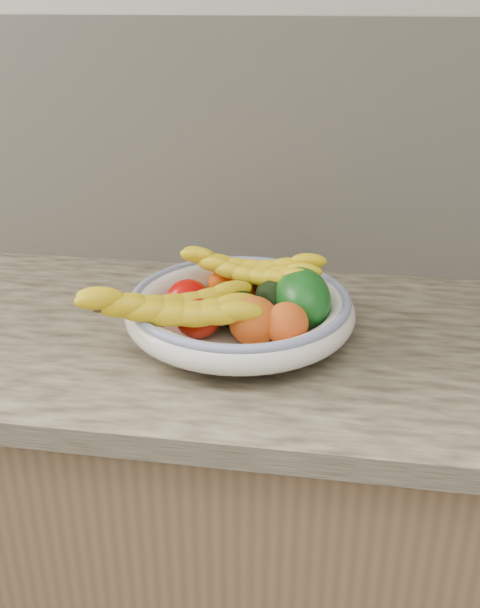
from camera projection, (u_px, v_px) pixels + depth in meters
name	position (u px, v px, depth m)	size (l,w,h in m)	color
kitchen_counter	(242.00, 519.00, 1.38)	(2.44, 0.66, 1.40)	brown
fruit_bowl	(240.00, 310.00, 1.15)	(0.39, 0.39, 0.08)	white
clementine_back_left	(223.00, 282.00, 1.25)	(0.05, 0.05, 0.05)	#EB5304
clementine_back_right	(257.00, 286.00, 1.23)	(0.06, 0.06, 0.05)	orange
clementine_back_mid	(242.00, 290.00, 1.21)	(0.05, 0.05, 0.05)	#FA5005
tomato_left	(188.00, 299.00, 1.16)	(0.08, 0.08, 0.07)	#C20601
tomato_near_left	(198.00, 317.00, 1.09)	(0.07, 0.07, 0.07)	#B11406
avocado_center	(232.00, 305.00, 1.13)	(0.07, 0.11, 0.07)	black
avocado_right	(279.00, 295.00, 1.17)	(0.08, 0.11, 0.08)	black
green_mango	(302.00, 298.00, 1.13)	(0.09, 0.14, 0.10)	#0F5013
peach_front	(254.00, 321.00, 1.07)	(0.08, 0.08, 0.08)	orange
peach_right	(287.00, 324.00, 1.06)	(0.07, 0.07, 0.07)	orange
banana_bunch_back	(249.00, 274.00, 1.19)	(0.28, 0.11, 0.08)	yellow
banana_bunch_front	(169.00, 312.00, 1.06)	(0.30, 0.12, 0.08)	yellow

